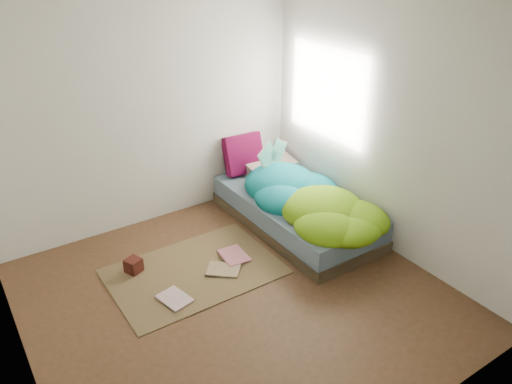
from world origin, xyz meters
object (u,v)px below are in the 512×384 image
Objects in this scene: pillow_magenta at (243,154)px; floor_book_b at (223,259)px; bed at (295,211)px; wooden_box at (134,265)px; floor_book_a at (165,305)px; open_book at (273,145)px.

pillow_magenta is 1.45× the size of floor_book_b.
pillow_magenta is at bearing 96.92° from bed.
wooden_box is 0.42× the size of floor_book_b.
bed is at bearing -4.69° from wooden_box.
bed is 6.64× the size of floor_book_a.
pillow_magenta reaches higher than wooden_box.
floor_book_b is (-0.94, -1.08, -0.55)m from pillow_magenta.
pillow_magenta is at bearing 91.07° from open_book.
open_book reaches higher than floor_book_a.
bed reaches higher than floor_book_b.
bed is 14.51× the size of wooden_box.
open_book is 1.25× the size of floor_book_b.
wooden_box is at bearing 174.10° from open_book.
bed is at bearing 2.18° from floor_book_a.
bed is 1.87m from wooden_box.
floor_book_a is at bearing -165.21° from bed.
floor_book_a is (-1.83, -0.48, -0.14)m from bed.
pillow_magenta is 2.28m from floor_book_a.
bed is 4.93× the size of open_book.
bed is 6.15× the size of floor_book_b.
pillow_magenta reaches higher than floor_book_a.
bed reaches higher than wooden_box.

